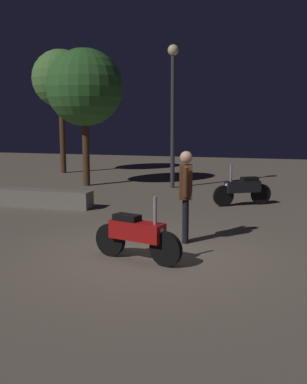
# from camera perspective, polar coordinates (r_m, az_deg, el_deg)

# --- Properties ---
(ground_plane) EXTENTS (40.00, 40.00, 0.00)m
(ground_plane) POSITION_cam_1_polar(r_m,az_deg,el_deg) (8.31, -0.15, -7.52)
(ground_plane) COLOR #756656
(motorcycle_red_foreground) EXTENTS (1.62, 0.57, 1.11)m
(motorcycle_red_foreground) POSITION_cam_1_polar(r_m,az_deg,el_deg) (7.89, -2.00, -5.12)
(motorcycle_red_foreground) COLOR black
(motorcycle_red_foreground) RESTS_ON ground_plane
(motorcycle_black_parked_left) EXTENTS (1.47, 0.95, 1.11)m
(motorcycle_black_parked_left) POSITION_cam_1_polar(r_m,az_deg,el_deg) (13.00, 10.57, 0.33)
(motorcycle_black_parked_left) COLOR black
(motorcycle_black_parked_left) RESTS_ON ground_plane
(person_rider_beside) EXTENTS (0.31, 0.67, 1.73)m
(person_rider_beside) POSITION_cam_1_polar(r_m,az_deg,el_deg) (8.95, 3.87, 0.46)
(person_rider_beside) COLOR black
(person_rider_beside) RESTS_ON ground_plane
(streetlamp_near) EXTENTS (0.36, 0.36, 4.64)m
(streetlamp_near) POSITION_cam_1_polar(r_m,az_deg,el_deg) (15.86, 2.33, 11.21)
(streetlamp_near) COLOR #38383D
(streetlamp_near) RESTS_ON ground_plane
(tree_left_bg) EXTENTS (2.36, 2.36, 5.08)m
(tree_left_bg) POSITION_cam_1_polar(r_m,az_deg,el_deg) (20.53, -10.97, 13.04)
(tree_left_bg) COLOR #4C331E
(tree_left_bg) RESTS_ON ground_plane
(tree_center_bg) EXTENTS (2.58, 2.58, 4.61)m
(tree_center_bg) POSITION_cam_1_polar(r_m,az_deg,el_deg) (16.54, -8.20, 12.18)
(tree_center_bg) COLOR #4C331E
(tree_center_bg) RESTS_ON ground_plane
(planter_wall_low) EXTENTS (2.86, 0.50, 0.45)m
(planter_wall_low) POSITION_cam_1_polar(r_m,az_deg,el_deg) (13.02, -13.37, -0.69)
(planter_wall_low) COLOR gray
(planter_wall_low) RESTS_ON ground_plane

